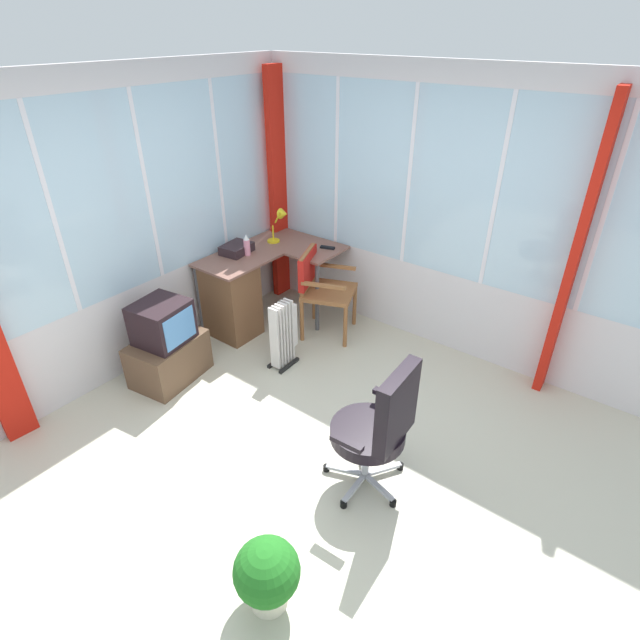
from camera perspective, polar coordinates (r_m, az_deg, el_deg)
The scene contains 15 objects.
ground at distance 3.81m, azimuth -1.77°, elevation -16.13°, with size 5.04×4.98×0.06m, color beige.
north_window_panel at distance 4.44m, azimuth -23.02°, elevation 8.79°, with size 4.04×0.07×2.52m.
east_window_panel at distance 4.62m, azimuth 14.44°, elevation 11.10°, with size 0.07×3.98×2.52m.
curtain_corner at distance 5.50m, azimuth -4.84°, elevation 14.58°, with size 0.22×0.07×2.42m, color red.
curtain_east_far at distance 4.29m, azimuth 27.22°, elevation 6.29°, with size 0.22×0.07×2.42m, color red.
desk at distance 5.05m, azimuth -9.60°, elevation 2.97°, with size 1.31×0.98×0.78m.
desk_lamp at distance 5.25m, azimuth -4.48°, elevation 11.36°, with size 0.22×0.19×0.35m.
tv_remote at distance 5.11m, azimuth 0.86°, elevation 8.32°, with size 0.04×0.15×0.02m, color black.
spray_bottle at distance 4.98m, azimuth -8.40°, elevation 8.50°, with size 0.06×0.06×0.22m.
paper_tray at distance 5.07m, azimuth -9.54°, elevation 8.08°, with size 0.30×0.23×0.09m, color #2D1F23.
wooden_armchair at distance 4.91m, azimuth -0.26°, elevation 4.47°, with size 0.62×0.63×0.88m.
office_chair at distance 3.27m, azimuth 6.86°, elevation -11.79°, with size 0.60×0.58×1.01m.
tv_on_stand at distance 4.54m, azimuth -17.18°, elevation -2.85°, with size 0.70×0.53×0.76m.
space_heater at distance 4.53m, azimuth -4.16°, elevation -1.55°, with size 0.31×0.18×0.65m.
potted_plant at distance 2.97m, azimuth -6.10°, elevation -26.99°, with size 0.36×0.36×0.46m.
Camera 1 is at (-1.99, -1.66, 2.77)m, focal length 27.88 mm.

